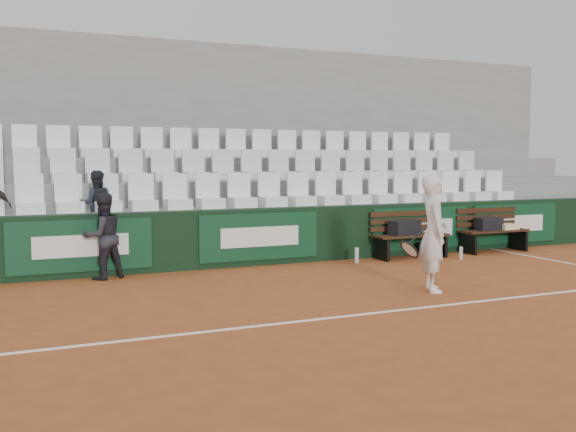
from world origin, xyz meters
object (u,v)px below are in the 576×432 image
object	(u,v)px
water_bottle_far	(461,253)
tennis_player	(433,233)
sports_bag_right	(489,224)
sports_bag_ground	(429,250)
bench_right	(493,241)
water_bottle_near	(357,255)
spectator_c	(96,177)
bench_left	(411,246)
ball_kid	(103,236)
sports_bag_left	(405,227)

from	to	relation	value
water_bottle_far	tennis_player	world-z (taller)	tennis_player
sports_bag_right	tennis_player	size ratio (longest dim) A/B	0.33
sports_bag_right	tennis_player	world-z (taller)	tennis_player
sports_bag_ground	tennis_player	xyz separation A→B (m)	(-1.95, -2.75, 0.70)
bench_right	water_bottle_near	bearing A→B (deg)	-178.34
spectator_c	bench_left	bearing A→B (deg)	173.65
spectator_c	ball_kid	bearing A→B (deg)	92.31
bench_left	ball_kid	bearing A→B (deg)	178.76
sports_bag_right	spectator_c	distance (m)	7.65
sports_bag_ground	water_bottle_far	world-z (taller)	sports_bag_ground
spectator_c	tennis_player	bearing A→B (deg)	141.64
water_bottle_near	water_bottle_far	distance (m)	2.04
sports_bag_left	water_bottle_near	world-z (taller)	sports_bag_left
sports_bag_left	ball_kid	world-z (taller)	ball_kid
bench_right	water_bottle_near	world-z (taller)	bench_right
water_bottle_far	tennis_player	xyz separation A→B (m)	(-2.27, -2.19, 0.71)
sports_bag_right	water_bottle_near	xyz separation A→B (m)	(-3.11, -0.10, -0.44)
sports_bag_right	water_bottle_far	xyz separation A→B (m)	(-1.12, -0.55, -0.46)
bench_right	water_bottle_near	distance (m)	3.24
ball_kid	tennis_player	bearing A→B (deg)	125.95
bench_right	tennis_player	size ratio (longest dim) A/B	0.90
sports_bag_right	water_bottle_far	world-z (taller)	sports_bag_right
bench_left	sports_bag_left	world-z (taller)	sports_bag_left
water_bottle_near	spectator_c	world-z (taller)	spectator_c
bench_right	spectator_c	xyz separation A→B (m)	(-7.65, 0.95, 1.34)
sports_bag_right	water_bottle_far	distance (m)	1.33
bench_right	water_bottle_far	world-z (taller)	bench_right
ball_kid	sports_bag_right	bearing A→B (deg)	159.59
sports_bag_left	water_bottle_far	world-z (taller)	sports_bag_left
spectator_c	sports_bag_ground	bearing A→B (deg)	174.60
sports_bag_right	sports_bag_ground	world-z (taller)	sports_bag_right
bench_right	sports_bag_left	size ratio (longest dim) A/B	2.36
sports_bag_left	tennis_player	distance (m)	3.09
sports_bag_ground	bench_right	bearing A→B (deg)	-0.42
bench_right	sports_bag_ground	bearing A→B (deg)	179.58
water_bottle_near	tennis_player	world-z (taller)	tennis_player
spectator_c	sports_bag_right	bearing A→B (deg)	176.21
water_bottle_far	tennis_player	size ratio (longest dim) A/B	0.15
bench_right	spectator_c	distance (m)	7.82
bench_left	sports_bag_left	distance (m)	0.38
bench_right	sports_bag_right	xyz separation A→B (m)	(-0.13, 0.00, 0.35)
bench_right	sports_bag_ground	xyz separation A→B (m)	(-1.57, 0.01, -0.09)
sports_bag_right	spectator_c	world-z (taller)	spectator_c
sports_bag_ground	ball_kid	world-z (taller)	ball_kid
bench_left	water_bottle_far	xyz separation A→B (m)	(0.77, -0.53, -0.10)
tennis_player	sports_bag_right	bearing A→B (deg)	38.96
sports_bag_right	tennis_player	bearing A→B (deg)	-141.04
sports_bag_ground	spectator_c	world-z (taller)	spectator_c
water_bottle_far	tennis_player	distance (m)	3.23
sports_bag_left	spectator_c	size ratio (longest dim) A/B	0.56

